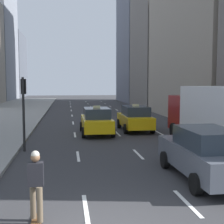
{
  "coord_description": "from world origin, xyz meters",
  "views": [
    {
      "loc": [
        -0.64,
        -5.98,
        3.31
      ],
      "look_at": [
        1.96,
        12.2,
        1.61
      ],
      "focal_mm": 50.0,
      "sensor_mm": 36.0,
      "label": 1
    }
  ],
  "objects_px": {
    "taxi_second": "(96,121)",
    "box_truck": "(216,115)",
    "skateboarder": "(36,183)",
    "sedan_black_near": "(205,153)",
    "traffic_light_pole": "(24,102)",
    "taxi_lead": "(135,118)"
  },
  "relations": [
    {
      "from": "skateboarder",
      "to": "box_truck",
      "type": "bearing_deg",
      "value": 42.28
    },
    {
      "from": "box_truck",
      "to": "skateboarder",
      "type": "height_order",
      "value": "box_truck"
    },
    {
      "from": "taxi_second",
      "to": "traffic_light_pole",
      "type": "distance_m",
      "value": 6.16
    },
    {
      "from": "taxi_lead",
      "to": "skateboarder",
      "type": "height_order",
      "value": "taxi_lead"
    },
    {
      "from": "taxi_second",
      "to": "sedan_black_near",
      "type": "height_order",
      "value": "taxi_second"
    },
    {
      "from": "box_truck",
      "to": "sedan_black_near",
      "type": "bearing_deg",
      "value": -120.18
    },
    {
      "from": "taxi_second",
      "to": "skateboarder",
      "type": "bearing_deg",
      "value": -101.63
    },
    {
      "from": "taxi_second",
      "to": "traffic_light_pole",
      "type": "xyz_separation_m",
      "value": [
        -3.95,
        -4.47,
        1.53
      ]
    },
    {
      "from": "box_truck",
      "to": "skateboarder",
      "type": "distance_m",
      "value": 11.12
    },
    {
      "from": "box_truck",
      "to": "skateboarder",
      "type": "relative_size",
      "value": 4.81
    },
    {
      "from": "sedan_black_near",
      "to": "skateboarder",
      "type": "relative_size",
      "value": 2.74
    },
    {
      "from": "taxi_lead",
      "to": "taxi_second",
      "type": "xyz_separation_m",
      "value": [
        -2.8,
        -1.14,
        0.0
      ]
    },
    {
      "from": "taxi_second",
      "to": "box_truck",
      "type": "height_order",
      "value": "box_truck"
    },
    {
      "from": "box_truck",
      "to": "traffic_light_pole",
      "type": "height_order",
      "value": "traffic_light_pole"
    },
    {
      "from": "sedan_black_near",
      "to": "box_truck",
      "type": "xyz_separation_m",
      "value": [
        2.8,
        4.82,
        0.8
      ]
    },
    {
      "from": "traffic_light_pole",
      "to": "taxi_lead",
      "type": "bearing_deg",
      "value": 39.72
    },
    {
      "from": "traffic_light_pole",
      "to": "taxi_second",
      "type": "bearing_deg",
      "value": 48.53
    },
    {
      "from": "taxi_second",
      "to": "box_truck",
      "type": "distance_m",
      "value": 7.68
    },
    {
      "from": "taxi_lead",
      "to": "traffic_light_pole",
      "type": "bearing_deg",
      "value": -140.28
    },
    {
      "from": "taxi_lead",
      "to": "taxi_second",
      "type": "relative_size",
      "value": 1.0
    },
    {
      "from": "traffic_light_pole",
      "to": "box_truck",
      "type": "bearing_deg",
      "value": -4.32
    },
    {
      "from": "sedan_black_near",
      "to": "taxi_second",
      "type": "bearing_deg",
      "value": 105.63
    }
  ]
}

